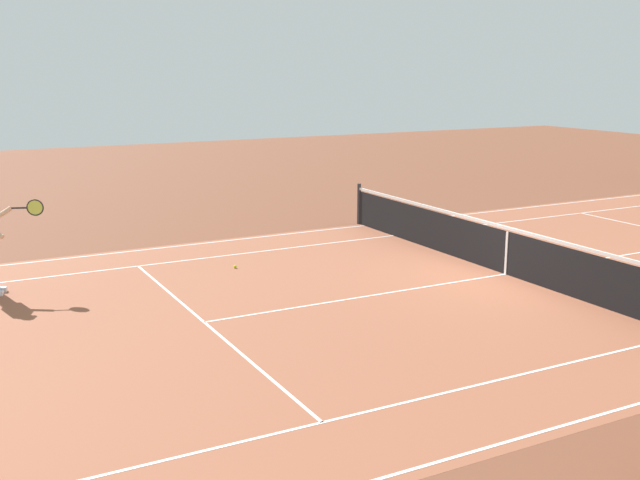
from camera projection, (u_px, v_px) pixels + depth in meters
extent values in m
plane|color=brown|center=(506.00, 274.00, 15.48)|extent=(60.00, 60.00, 0.00)
cube|color=#935138|center=(506.00, 274.00, 15.48)|extent=(24.20, 11.40, 0.00)
cube|color=white|center=(365.00, 225.00, 20.21)|extent=(23.80, 0.05, 0.01)
cube|color=white|center=(394.00, 235.00, 19.02)|extent=(23.80, 0.05, 0.01)
cube|color=white|center=(204.00, 322.00, 12.55)|extent=(0.05, 8.22, 0.01)
cube|color=white|center=(506.00, 274.00, 15.47)|extent=(12.80, 0.05, 0.01)
cylinder|color=#2D2D33|center=(359.00, 204.00, 20.35)|extent=(0.10, 0.10, 1.08)
cube|color=black|center=(507.00, 253.00, 15.38)|extent=(0.02, 11.60, 0.88)
cube|color=white|center=(508.00, 228.00, 15.27)|extent=(0.04, 11.60, 0.06)
cube|color=white|center=(507.00, 253.00, 15.38)|extent=(0.04, 0.06, 0.88)
cylinder|color=#DBAA84|center=(1.00, 215.00, 14.11)|extent=(0.42, 0.10, 0.30)
cylinder|color=#232326|center=(19.00, 208.00, 14.18)|extent=(0.27, 0.13, 0.04)
torus|color=#232326|center=(35.00, 208.00, 14.21)|extent=(0.30, 0.13, 0.31)
cylinder|color=#C6D84C|center=(35.00, 208.00, 14.21)|extent=(0.25, 0.10, 0.27)
sphere|color=#CCE01E|center=(235.00, 267.00, 15.93)|extent=(0.07, 0.07, 0.07)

